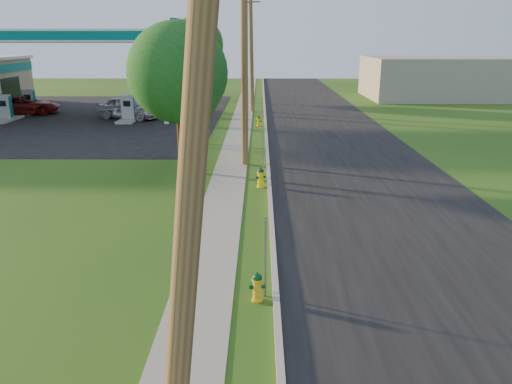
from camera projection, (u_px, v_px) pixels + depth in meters
road at (386, 214)px, 17.28m from camera, size 8.00×120.00×0.02m
curb at (271, 211)px, 17.29m from camera, size 0.15×120.00×0.15m
sidewalk at (221, 213)px, 17.33m from camera, size 1.50×120.00×0.03m
forecourt at (52, 117)px, 38.46m from camera, size 26.00×28.00×0.02m
utility_pole_near at (194, 138)px, 5.40m from camera, size 1.40×0.32×9.48m
utility_pole_mid at (244, 58)px, 22.55m from camera, size 1.40×0.32×9.80m
utility_pole_far at (251, 51)px, 39.78m from camera, size 1.40×0.32×9.50m
sign_post_near at (265, 257)px, 11.48m from camera, size 0.05×0.04×2.00m
sign_post_mid at (263, 149)px, 22.75m from camera, size 0.05×0.04×2.00m
sign_post_far at (262, 111)px, 34.41m from camera, size 0.05×0.04×2.00m
gas_canopy at (69, 37)px, 36.70m from camera, size 18.18×9.18×6.40m
fuel_pump_nw at (5, 111)px, 36.36m from camera, size 1.20×3.20×1.90m
fuel_pump_ne at (128, 111)px, 36.29m from camera, size 1.20×3.20×1.90m
fuel_pump_sw at (30, 104)px, 40.18m from camera, size 1.20×3.20×1.90m
fuel_pump_se at (141, 104)px, 40.11m from camera, size 1.20×3.20×1.90m
price_pylon at (177, 45)px, 27.69m from camera, size 0.34×2.04×6.85m
distant_building at (438, 78)px, 50.01m from camera, size 14.00×10.00×4.00m
tree_verge at (180, 77)px, 21.45m from camera, size 4.34×4.34×6.58m
tree_lot at (197, 47)px, 47.20m from camera, size 5.16×5.16×7.82m
hydrant_near at (257, 287)px, 11.47m from camera, size 0.37×0.33×0.73m
hydrant_mid at (261, 177)px, 20.25m from camera, size 0.44×0.39×0.84m
hydrant_far at (259, 121)px, 34.32m from camera, size 0.37×0.33×0.70m
car_red at (25, 105)px, 39.40m from camera, size 5.65×3.52×1.46m
car_silver at (128, 108)px, 37.22m from camera, size 5.29×3.55×1.67m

